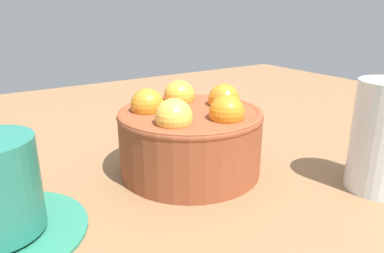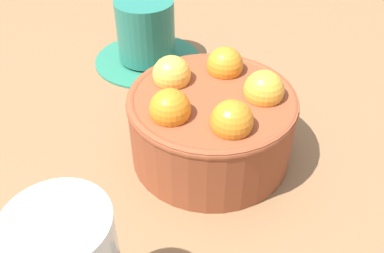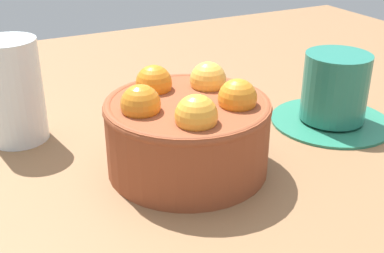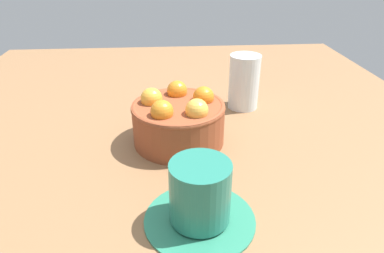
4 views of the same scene
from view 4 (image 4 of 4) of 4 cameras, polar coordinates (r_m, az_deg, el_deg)
name	(u,v)px [view 4 (image 4 of 4)]	position (r cm, az deg, el deg)	size (l,w,h in cm)	color
ground_plane	(179,148)	(62.00, -2.16, -3.67)	(129.31, 108.26, 3.08)	brown
terracotta_bowl	(178,119)	(59.11, -2.27, 1.23)	(16.03, 16.03, 9.67)	brown
coffee_cup	(200,198)	(42.75, 1.34, -11.75)	(14.16, 14.16, 8.48)	#29785C
water_glass	(244,82)	(73.00, 8.65, 7.37)	(6.35, 6.35, 11.35)	silver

